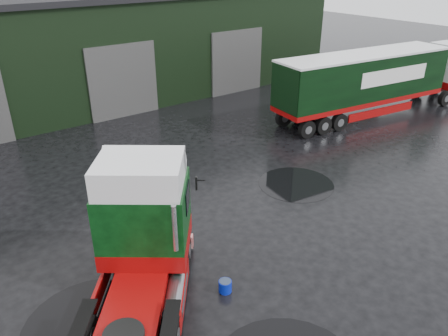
{
  "coord_description": "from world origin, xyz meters",
  "views": [
    {
      "loc": [
        -7.77,
        -8.28,
        8.31
      ],
      "look_at": [
        0.3,
        2.46,
        1.7
      ],
      "focal_mm": 35.0,
      "sensor_mm": 36.0,
      "label": 1
    }
  ],
  "objects_px": {
    "warehouse": "(80,44)",
    "hero_tractor": "(133,257)",
    "wash_bucket": "(225,286)",
    "lorry_right": "(362,86)",
    "tree_back_b": "(126,10)"
  },
  "relations": [
    {
      "from": "warehouse",
      "to": "wash_bucket",
      "type": "xyz_separation_m",
      "value": [
        -4.19,
        -20.91,
        -2.99
      ]
    },
    {
      "from": "hero_tractor",
      "to": "tree_back_b",
      "type": "relative_size",
      "value": 0.8
    },
    {
      "from": "warehouse",
      "to": "hero_tractor",
      "type": "distance_m",
      "value": 21.4
    },
    {
      "from": "tree_back_b",
      "to": "warehouse",
      "type": "bearing_deg",
      "value": -128.66
    },
    {
      "from": "wash_bucket",
      "to": "tree_back_b",
      "type": "height_order",
      "value": "tree_back_b"
    },
    {
      "from": "hero_tractor",
      "to": "lorry_right",
      "type": "relative_size",
      "value": 0.44
    },
    {
      "from": "warehouse",
      "to": "hero_tractor",
      "type": "relative_size",
      "value": 5.37
    },
    {
      "from": "warehouse",
      "to": "hero_tractor",
      "type": "height_order",
      "value": "warehouse"
    },
    {
      "from": "warehouse",
      "to": "wash_bucket",
      "type": "distance_m",
      "value": 21.53
    },
    {
      "from": "hero_tractor",
      "to": "wash_bucket",
      "type": "height_order",
      "value": "hero_tractor"
    },
    {
      "from": "warehouse",
      "to": "lorry_right",
      "type": "relative_size",
      "value": 2.35
    },
    {
      "from": "hero_tractor",
      "to": "tree_back_b",
      "type": "distance_m",
      "value": 33.68
    },
    {
      "from": "hero_tractor",
      "to": "lorry_right",
      "type": "bearing_deg",
      "value": 57.73
    },
    {
      "from": "hero_tractor",
      "to": "warehouse",
      "type": "bearing_deg",
      "value": 109.8
    },
    {
      "from": "warehouse",
      "to": "tree_back_b",
      "type": "height_order",
      "value": "tree_back_b"
    }
  ]
}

